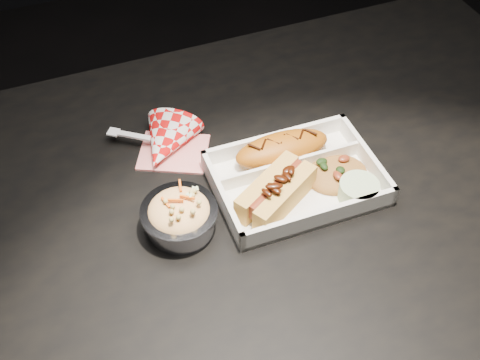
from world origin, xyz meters
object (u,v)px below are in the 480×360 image
at_px(hotdog, 276,191).
at_px(foil_coleslaw_cup, 179,215).
at_px(fried_pastry, 282,148).
at_px(dining_table, 272,222).
at_px(food_tray, 295,181).
at_px(napkin_fork, 165,143).

xyz_separation_m(hotdog, foil_coleslaw_cup, (-0.15, 0.01, -0.00)).
bearing_deg(foil_coleslaw_cup, fried_pastry, 20.11).
bearing_deg(foil_coleslaw_cup, dining_table, 8.90).
bearing_deg(food_tray, napkin_fork, 139.13).
xyz_separation_m(fried_pastry, hotdog, (-0.05, -0.08, 0.00)).
distance_m(hotdog, foil_coleslaw_cup, 0.15).
relative_size(food_tray, fried_pastry, 1.62).
height_order(fried_pastry, foil_coleslaw_cup, foil_coleslaw_cup).
bearing_deg(foil_coleslaw_cup, hotdog, -4.07).
bearing_deg(dining_table, foil_coleslaw_cup, -171.10).
height_order(dining_table, napkin_fork, napkin_fork).
relative_size(hotdog, napkin_fork, 0.87).
xyz_separation_m(hotdog, napkin_fork, (-0.12, 0.17, -0.02)).
distance_m(food_tray, hotdog, 0.06).
bearing_deg(foil_coleslaw_cup, food_tray, 4.61).
bearing_deg(food_tray, hotdog, -149.23).
height_order(hotdog, napkin_fork, napkin_fork).
bearing_deg(foil_coleslaw_cup, napkin_fork, 80.58).
xyz_separation_m(dining_table, hotdog, (-0.01, -0.04, 0.12)).
distance_m(dining_table, food_tray, 0.11).
xyz_separation_m(foil_coleslaw_cup, napkin_fork, (0.03, 0.16, -0.01)).
height_order(food_tray, hotdog, hotdog).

